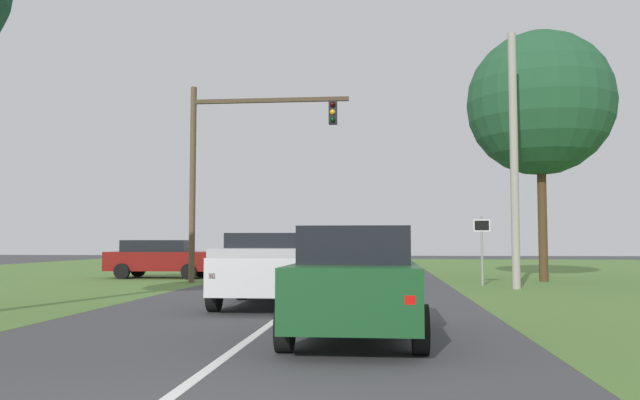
{
  "coord_description": "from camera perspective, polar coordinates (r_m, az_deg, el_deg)",
  "views": [
    {
      "loc": [
        2.21,
        -4.91,
        1.61
      ],
      "look_at": [
        0.17,
        15.9,
        2.98
      ],
      "focal_mm": 36.09,
      "sensor_mm": 36.0,
      "label": 1
    }
  ],
  "objects": [
    {
      "name": "keep_moving_sign",
      "position": [
        24.49,
        14.17,
        -3.55
      ],
      "size": [
        0.6,
        0.09,
        2.57
      ],
      "color": "gray",
      "rests_on": "ground_plane"
    },
    {
      "name": "ground_plane",
      "position": [
        15.83,
        -2.5,
        -9.58
      ],
      "size": [
        120.0,
        120.0,
        0.0
      ],
      "primitive_type": "plane",
      "color": "#424244"
    },
    {
      "name": "red_suv_near",
      "position": [
        10.97,
        3.25,
        -7.02
      ],
      "size": [
        2.21,
        4.78,
        1.86
      ],
      "color": "#194C23",
      "rests_on": "ground_plane"
    },
    {
      "name": "utility_pole_right",
      "position": [
        23.25,
        16.83,
        3.46
      ],
      "size": [
        0.28,
        0.28,
        8.91
      ],
      "primitive_type": "cylinder",
      "color": "#9E998E",
      "rests_on": "ground_plane"
    },
    {
      "name": "traffic_light",
      "position": [
        25.74,
        -7.87,
        4.01
      ],
      "size": [
        6.34,
        0.4,
        7.81
      ],
      "color": "brown",
      "rests_on": "ground_plane"
    },
    {
      "name": "oak_tree_right",
      "position": [
        28.34,
        18.92,
        8.09
      ],
      "size": [
        5.96,
        5.96,
        10.31
      ],
      "color": "#4C351E",
      "rests_on": "ground_plane"
    },
    {
      "name": "pickup_truck_lead",
      "position": [
        16.36,
        -4.57,
        -6.03
      ],
      "size": [
        2.37,
        5.05,
        1.83
      ],
      "color": "silver",
      "rests_on": "ground_plane"
    },
    {
      "name": "crossing_suv_far",
      "position": [
        29.62,
        -13.87,
        -5.0
      ],
      "size": [
        4.81,
        2.16,
        1.69
      ],
      "color": "maroon",
      "rests_on": "ground_plane"
    }
  ]
}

